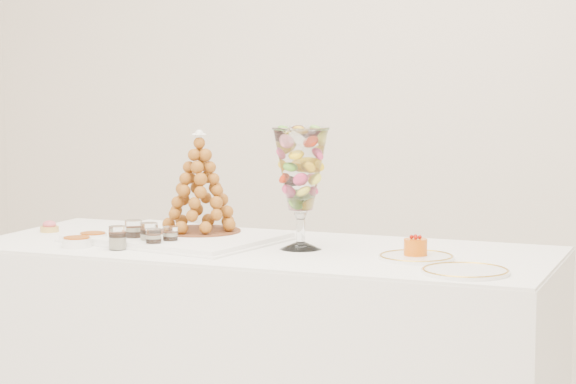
% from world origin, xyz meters
% --- Properties ---
extents(buffet_table, '(1.91, 0.77, 0.72)m').
position_xyz_m(buffet_table, '(-0.09, 0.36, 0.36)').
color(buffet_table, white).
rests_on(buffet_table, ground).
extents(lace_tray, '(0.72, 0.59, 0.02)m').
position_xyz_m(lace_tray, '(-0.41, 0.38, 0.73)').
color(lace_tray, white).
rests_on(lace_tray, buffet_table).
extents(macaron_vase, '(0.18, 0.18, 0.39)m').
position_xyz_m(macaron_vase, '(0.05, 0.36, 0.98)').
color(macaron_vase, white).
rests_on(macaron_vase, buffet_table).
extents(cake_plate, '(0.23, 0.23, 0.01)m').
position_xyz_m(cake_plate, '(0.45, 0.31, 0.73)').
color(cake_plate, white).
rests_on(cake_plate, buffet_table).
extents(spare_plate, '(0.25, 0.25, 0.01)m').
position_xyz_m(spare_plate, '(0.64, 0.13, 0.73)').
color(spare_plate, white).
rests_on(spare_plate, buffet_table).
extents(pink_tart, '(0.07, 0.07, 0.04)m').
position_xyz_m(pink_tart, '(-0.92, 0.39, 0.74)').
color(pink_tart, tan).
rests_on(pink_tart, buffet_table).
extents(verrine_a, '(0.07, 0.07, 0.08)m').
position_xyz_m(verrine_a, '(-0.51, 0.26, 0.76)').
color(verrine_a, white).
rests_on(verrine_a, buffet_table).
extents(verrine_b, '(0.07, 0.07, 0.08)m').
position_xyz_m(verrine_b, '(-0.44, 0.23, 0.76)').
color(verrine_b, white).
rests_on(verrine_b, buffet_table).
extents(verrine_c, '(0.06, 0.06, 0.07)m').
position_xyz_m(verrine_c, '(-0.37, 0.25, 0.76)').
color(verrine_c, white).
rests_on(verrine_c, buffet_table).
extents(verrine_d, '(0.06, 0.06, 0.08)m').
position_xyz_m(verrine_d, '(-0.50, 0.13, 0.76)').
color(verrine_d, white).
rests_on(verrine_d, buffet_table).
extents(verrine_e, '(0.06, 0.06, 0.07)m').
position_xyz_m(verrine_e, '(-0.39, 0.17, 0.76)').
color(verrine_e, white).
rests_on(verrine_e, buffet_table).
extents(ramekin_back, '(0.09, 0.09, 0.03)m').
position_xyz_m(ramekin_back, '(-0.65, 0.23, 0.74)').
color(ramekin_back, white).
rests_on(ramekin_back, buffet_table).
extents(ramekin_front, '(0.10, 0.10, 0.03)m').
position_xyz_m(ramekin_front, '(-0.65, 0.13, 0.74)').
color(ramekin_front, white).
rests_on(ramekin_front, buffet_table).
extents(croquembouche, '(0.28, 0.28, 0.35)m').
position_xyz_m(croquembouche, '(-0.36, 0.46, 0.92)').
color(croquembouche, brown).
rests_on(croquembouche, lace_tray).
extents(mousse_cake, '(0.07, 0.07, 0.06)m').
position_xyz_m(mousse_cake, '(0.44, 0.32, 0.76)').
color(mousse_cake, '#DE5E0A').
rests_on(mousse_cake, cake_plate).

